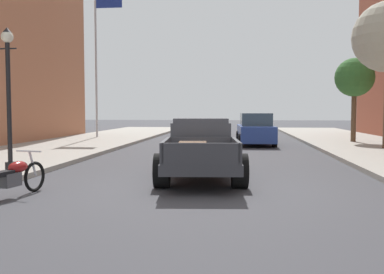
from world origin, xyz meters
name	(u,v)px	position (x,y,z in m)	size (l,w,h in m)	color
ground_plane	(197,188)	(0.00, 0.00, 0.00)	(140.00, 140.00, 0.00)	#3D3D42
hotrod_truck_gunmetal	(201,149)	(-0.06, 1.64, 0.75)	(2.46, 5.04, 1.58)	#333338
motorcycle_parked	(11,177)	(-3.65, -1.53, 0.44)	(0.68, 2.09, 0.93)	black
car_background_blue	(255,130)	(1.83, 12.64, 0.77)	(2.01, 4.37, 1.65)	#284293
street_lamp_near	(8,88)	(-5.21, 1.20, 2.39)	(0.50, 0.32, 3.85)	black
flagpole	(99,45)	(-7.52, 15.87, 5.77)	(1.74, 0.16, 9.16)	#B2B2B7
street_tree_third	(355,78)	(6.99, 13.58, 3.49)	(2.03, 2.03, 4.39)	brown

